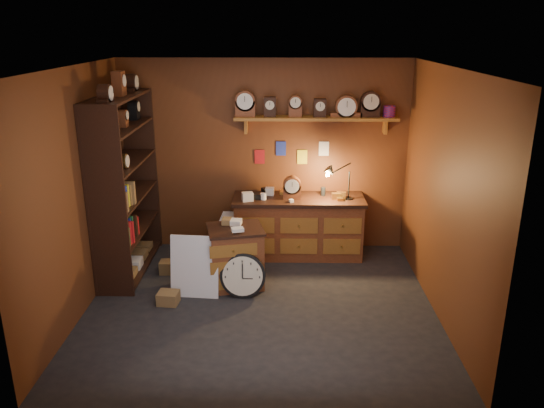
{
  "coord_description": "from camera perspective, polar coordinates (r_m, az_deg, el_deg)",
  "views": [
    {
      "loc": [
        0.23,
        -5.49,
        3.09
      ],
      "look_at": [
        0.13,
        0.35,
        1.13
      ],
      "focal_mm": 35.0,
      "sensor_mm": 36.0,
      "label": 1
    }
  ],
  "objects": [
    {
      "name": "big_round_clock",
      "position": [
        6.39,
        -3.17,
        -7.7
      ],
      "size": [
        0.54,
        0.17,
        0.55
      ],
      "color": "black",
      "rests_on": "ground"
    },
    {
      "name": "mini_fridge",
      "position": [
        7.45,
        -3.42,
        -3.6
      ],
      "size": [
        0.57,
        0.59,
        0.57
      ],
      "rotation": [
        0.0,
        0.0,
        -0.03
      ],
      "color": "silver",
      "rests_on": "ground"
    },
    {
      "name": "floor_box_c",
      "position": [
        7.16,
        -11.07,
        -6.66
      ],
      "size": [
        0.22,
        0.19,
        0.17
      ],
      "primitive_type": "cube",
      "rotation": [
        0.0,
        0.0,
        0.02
      ],
      "color": "brown",
      "rests_on": "ground"
    },
    {
      "name": "white_panel",
      "position": [
        6.59,
        -8.19,
        -9.63
      ],
      "size": [
        0.59,
        0.21,
        0.76
      ],
      "primitive_type": "cube",
      "rotation": [
        -0.17,
        0.0,
        -0.09
      ],
      "color": "silver",
      "rests_on": "ground"
    },
    {
      "name": "floor_box_a",
      "position": [
        6.42,
        -11.09,
        -9.87
      ],
      "size": [
        0.26,
        0.22,
        0.15
      ],
      "primitive_type": "cube",
      "rotation": [
        0.0,
        0.0,
        -0.1
      ],
      "color": "brown",
      "rests_on": "ground"
    },
    {
      "name": "floor",
      "position": [
        6.3,
        -1.27,
        -10.82
      ],
      "size": [
        4.0,
        4.0,
        0.0
      ],
      "primitive_type": "plane",
      "color": "black",
      "rests_on": "ground"
    },
    {
      "name": "workbench",
      "position": [
        7.44,
        2.86,
        -2.07
      ],
      "size": [
        1.81,
        0.66,
        1.36
      ],
      "color": "brown",
      "rests_on": "ground"
    },
    {
      "name": "low_cabinet",
      "position": [
        6.6,
        -3.93,
        -5.43
      ],
      "size": [
        0.78,
        0.7,
        0.85
      ],
      "rotation": [
        0.0,
        0.0,
        0.22
      ],
      "color": "brown",
      "rests_on": "ground"
    },
    {
      "name": "shelving_unit",
      "position": [
        7.02,
        -15.81,
        2.66
      ],
      "size": [
        0.47,
        1.6,
        2.58
      ],
      "color": "black",
      "rests_on": "ground"
    },
    {
      "name": "room_shell",
      "position": [
        5.77,
        -0.9,
        4.8
      ],
      "size": [
        4.02,
        3.62,
        2.71
      ],
      "color": "#5E3016",
      "rests_on": "ground"
    },
    {
      "name": "floor_box_b",
      "position": [
        6.75,
        -6.03,
        -8.16
      ],
      "size": [
        0.28,
        0.32,
        0.14
      ],
      "primitive_type": "cube",
      "rotation": [
        0.0,
        0.0,
        -0.22
      ],
      "color": "white",
      "rests_on": "ground"
    }
  ]
}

